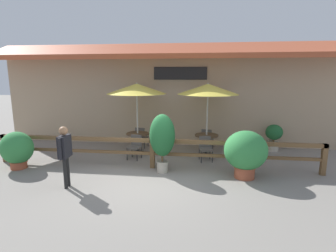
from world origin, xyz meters
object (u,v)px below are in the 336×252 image
Objects in this scene: patio_umbrella_near at (137,89)px; potted_plant_small_flowering at (162,137)px; dining_table_middle at (206,139)px; potted_plant_entrance_palm at (274,135)px; chair_middle_wallside at (207,138)px; potted_plant_broad_leaf at (17,149)px; dining_table_near at (138,137)px; pedestrian at (65,149)px; patio_umbrella_middle at (208,89)px; chair_near_wallside at (141,136)px; chair_middle_streetside at (206,147)px; potted_plant_tall_tropical at (246,152)px; chair_near_streetside at (135,146)px.

potted_plant_small_flowering is at bearing -57.57° from patio_umbrella_near.
patio_umbrella_near is at bearing -179.04° from dining_table_middle.
potted_plant_small_flowering is 4.92m from potted_plant_entrance_palm.
potted_plant_broad_leaf reaches higher than chair_middle_wallside.
pedestrian is (-1.11, -3.33, 0.44)m from dining_table_near.
potted_plant_entrance_palm is at bearing 18.40° from patio_umbrella_middle.
potted_plant_small_flowering is (1.26, -2.66, 0.62)m from chair_near_wallside.
potted_plant_small_flowering is 1.72× the size of potted_plant_entrance_palm.
dining_table_middle is at bearing 0.96° from patio_umbrella_near.
potted_plant_entrance_palm is (2.67, 1.56, 0.15)m from chair_middle_streetside.
patio_umbrella_middle is at bearing 0.96° from dining_table_near.
dining_table_middle is 0.70m from chair_middle_streetside.
potted_plant_tall_tropical is at bearing -63.41° from chair_middle_streetside.
chair_middle_streetside is 6.11m from potted_plant_broad_leaf.
patio_umbrella_middle is (2.62, -0.68, 1.96)m from chair_near_wallside.
potted_plant_entrance_palm is at bearing 62.39° from potted_plant_tall_tropical.
dining_table_near is at bearing -22.34° from pedestrian.
potted_plant_broad_leaf is (-5.96, -2.20, 0.03)m from dining_table_middle.
patio_umbrella_near is at bearing -22.34° from pedestrian.
chair_near_wallside is at bearing -18.78° from pedestrian.
patio_umbrella_middle is at bearing 55.46° from potted_plant_small_flowering.
pedestrian is at bearing -108.45° from dining_table_near.
patio_umbrella_near is 3.08× the size of dining_table_near.
patio_umbrella_middle reaches higher than chair_middle_streetside.
chair_middle_wallside is 0.71× the size of potted_plant_broad_leaf.
potted_plant_small_flowering reaches higher than chair_middle_streetside.
chair_near_streetside is at bearing 133.68° from potted_plant_small_flowering.
potted_plant_broad_leaf is at bearing -176.48° from chair_middle_streetside.
patio_umbrella_middle is 3.08× the size of dining_table_middle.
patio_umbrella_middle is at bearing 0.96° from patio_umbrella_near.
chair_middle_wallside is at bearing 86.84° from patio_umbrella_middle.
patio_umbrella_near reaches higher than potted_plant_broad_leaf.
chair_middle_wallside is at bearing 109.97° from potted_plant_tall_tropical.
potted_plant_small_flowering is at bearing 125.72° from chair_near_wallside.
chair_middle_wallside is at bearing 86.84° from dining_table_middle.
potted_plant_entrance_palm reaches higher than dining_table_middle.
potted_plant_tall_tropical is (1.06, -2.12, 0.16)m from dining_table_middle.
chair_near_wallside is 2.92m from chair_middle_streetside.
dining_table_middle is 0.83× the size of potted_plant_entrance_palm.
dining_table_near is 2.59m from dining_table_middle.
patio_umbrella_middle is 1.92× the size of potted_plant_tall_tropical.
pedestrian is (-3.66, -2.69, 0.58)m from chair_middle_streetside.
chair_middle_streetside is (-0.04, -0.69, -1.96)m from patio_umbrella_middle.
patio_umbrella_middle is 2.08m from chair_middle_streetside.
chair_near_streetside is at bearing -162.27° from potted_plant_entrance_palm.
chair_near_wallside is (-0.03, 0.73, -1.96)m from patio_umbrella_near.
potted_plant_small_flowering is at bearing 2.81° from potted_plant_broad_leaf.
patio_umbrella_near is 2.59m from patio_umbrella_middle.
chair_middle_streetside is at bearing -93.54° from patio_umbrella_middle.
chair_near_streetside is at bearing -84.07° from dining_table_near.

